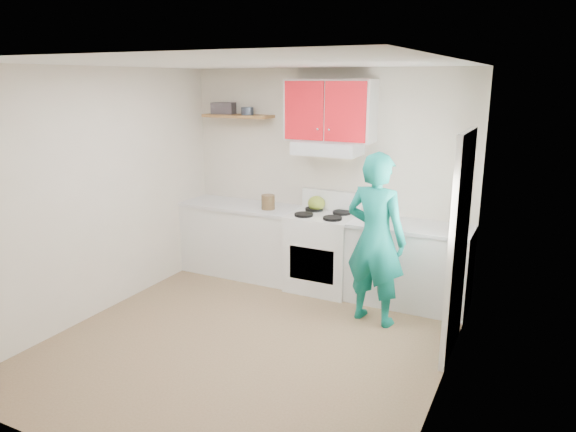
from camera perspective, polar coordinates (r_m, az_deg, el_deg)
The scene contains 21 objects.
floor at distance 5.28m, azimuth -4.23°, elevation -13.36°, with size 3.80×3.80×0.00m, color brown.
ceiling at distance 4.67m, azimuth -4.85°, elevation 16.12°, with size 3.60×3.80×0.04m, color white.
back_wall at distance 6.48m, azimuth 4.15°, elevation 4.13°, with size 3.60×0.04×2.60m, color beige.
front_wall at distance 3.40m, azimuth -21.26°, elevation -6.57°, with size 3.60×0.04×2.60m, color beige.
left_wall at distance 5.92m, azimuth -19.65°, elevation 2.32°, with size 0.04×3.80×2.60m, color beige.
right_wall at distance 4.21m, azimuth 17.03°, elevation -2.23°, with size 0.04×3.80×2.60m, color beige.
door at distance 4.95m, azimuth 17.91°, elevation -3.12°, with size 0.05×0.85×2.05m, color white.
door_glass at distance 4.85m, azimuth 17.99°, elevation 1.71°, with size 0.01×0.55×0.95m, color white.
counter_left at distance 6.88m, azimuth -4.99°, elevation -2.56°, with size 1.52×0.60×0.90m, color silver.
counter_right at distance 6.08m, azimuth 12.92°, elevation -5.21°, with size 1.32×0.60×0.90m, color silver.
stove at distance 6.36m, azimuth 3.72°, elevation -3.89°, with size 0.76×0.65×0.92m, color white.
range_hood at distance 6.18m, azimuth 4.29°, elevation 7.32°, with size 0.76×0.44×0.15m, color silver.
upper_cabinets at distance 6.19m, azimuth 4.57°, elevation 11.28°, with size 1.02×0.33×0.70m, color red.
shelf at distance 6.78m, azimuth -5.42°, elevation 10.70°, with size 0.90×0.30×0.04m, color brown.
books at distance 6.91m, azimuth -6.96°, elevation 11.48°, with size 0.28×0.20×0.15m, color #3E363A.
tin at distance 6.70m, azimuth -4.41°, elevation 11.23°, with size 0.16×0.16×0.10m, color #333D4C.
kettle at distance 6.41m, azimuth 3.09°, elevation 1.39°, with size 0.21×0.21×0.18m, color olive.
crock at distance 6.47m, azimuth -2.16°, elevation 1.42°, with size 0.17×0.17×0.20m, color #4B3821.
cutting_board at distance 5.88m, azimuth 12.32°, elevation -1.18°, with size 0.32×0.24×0.02m, color olive.
silicone_mat at distance 5.79m, azimuth 16.70°, elevation -1.76°, with size 0.33×0.28×0.01m, color #B01312.
person at distance 5.43m, azimuth 9.43°, elevation -2.49°, with size 0.65×0.43×1.79m, color #0D776A.
Camera 1 is at (2.41, -4.00, 2.47)m, focal length 32.94 mm.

